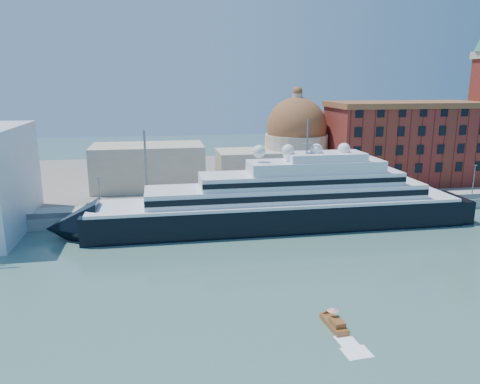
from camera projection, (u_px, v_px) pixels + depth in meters
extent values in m
plane|color=#345B58|center=(267.00, 271.00, 78.19)|extent=(400.00, 400.00, 0.00)
cube|color=gray|center=(234.00, 210.00, 110.47)|extent=(180.00, 10.00, 2.50)
cube|color=slate|center=(214.00, 177.00, 149.80)|extent=(260.00, 72.00, 2.00)
cube|color=slate|center=(237.00, 207.00, 105.72)|extent=(180.00, 0.10, 1.20)
cube|color=black|center=(277.00, 217.00, 100.97)|extent=(80.55, 12.39, 6.71)
cone|color=black|center=(73.00, 228.00, 93.87)|extent=(10.33, 12.39, 12.39)
cube|color=black|center=(447.00, 210.00, 107.77)|extent=(6.20, 11.36, 6.20)
cube|color=white|center=(277.00, 201.00, 100.13)|extent=(78.48, 12.60, 0.62)
cube|color=white|center=(287.00, 192.00, 100.04)|extent=(59.89, 10.33, 3.10)
cube|color=black|center=(294.00, 198.00, 95.10)|extent=(59.89, 0.15, 1.24)
cube|color=white|center=(301.00, 179.00, 99.89)|extent=(43.37, 9.29, 2.68)
cube|color=white|center=(316.00, 166.00, 99.80)|extent=(28.91, 8.26, 2.48)
cube|color=white|center=(325.00, 156.00, 99.67)|extent=(16.52, 7.23, 1.65)
cylinder|color=slate|center=(307.00, 136.00, 97.97)|extent=(0.31, 0.31, 7.23)
sphere|color=white|center=(259.00, 151.00, 96.91)|extent=(2.68, 2.68, 2.68)
sphere|color=white|center=(288.00, 151.00, 97.95)|extent=(2.68, 2.68, 2.68)
sphere|color=white|center=(316.00, 150.00, 98.99)|extent=(2.68, 2.68, 2.68)
sphere|color=white|center=(344.00, 149.00, 100.03)|extent=(2.68, 2.68, 2.68)
cube|color=brown|center=(334.00, 324.00, 60.53)|extent=(2.17, 5.41, 0.88)
cube|color=brown|center=(337.00, 322.00, 59.53)|extent=(1.58, 2.31, 0.71)
cylinder|color=slate|center=(333.00, 315.00, 60.69)|extent=(0.05, 0.05, 1.41)
cone|color=red|center=(333.00, 309.00, 60.51)|extent=(1.59, 1.59, 0.35)
cube|color=maroon|center=(403.00, 145.00, 133.69)|extent=(42.00, 18.00, 22.00)
cube|color=brown|center=(406.00, 104.00, 131.01)|extent=(43.00, 19.00, 1.50)
cylinder|color=beige|center=(296.00, 159.00, 135.34)|extent=(18.00, 18.00, 14.00)
sphere|color=brown|center=(297.00, 127.00, 133.24)|extent=(17.00, 17.00, 17.00)
cylinder|color=beige|center=(297.00, 99.00, 131.37)|extent=(3.00, 3.00, 3.00)
cube|color=beige|center=(250.00, 168.00, 131.54)|extent=(18.00, 14.00, 10.00)
cube|color=beige|center=(148.00, 166.00, 128.53)|extent=(30.00, 16.00, 12.00)
cylinder|color=slate|center=(100.00, 197.00, 101.34)|extent=(0.24, 0.24, 8.00)
cube|color=slate|center=(99.00, 178.00, 100.38)|extent=(0.80, 0.30, 0.25)
cylinder|color=slate|center=(236.00, 191.00, 106.37)|extent=(0.24, 0.24, 8.00)
cube|color=slate|center=(236.00, 174.00, 105.41)|extent=(0.80, 0.30, 0.25)
cylinder|color=slate|center=(360.00, 186.00, 111.40)|extent=(0.24, 0.24, 8.00)
cube|color=slate|center=(361.00, 169.00, 110.44)|extent=(0.80, 0.30, 0.25)
cylinder|color=slate|center=(473.00, 182.00, 116.43)|extent=(0.24, 0.24, 8.00)
cube|color=slate|center=(475.00, 165.00, 115.47)|extent=(0.80, 0.30, 0.25)
cylinder|color=slate|center=(146.00, 171.00, 103.76)|extent=(0.50, 0.50, 18.00)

